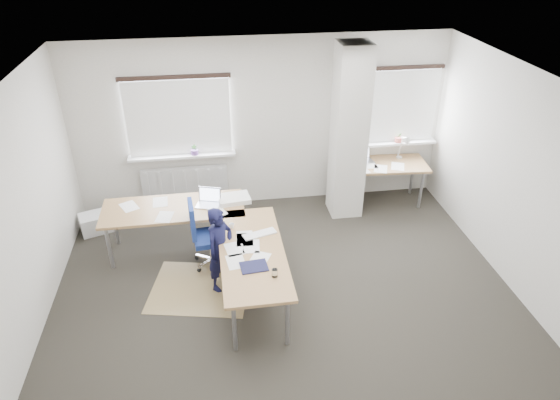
{
  "coord_description": "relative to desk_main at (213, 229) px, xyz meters",
  "views": [
    {
      "loc": [
        -0.81,
        -5.02,
        4.37
      ],
      "look_at": [
        0.06,
        0.9,
        0.9
      ],
      "focal_mm": 32.0,
      "sensor_mm": 36.0,
      "label": 1
    }
  ],
  "objects": [
    {
      "name": "desk_side",
      "position": [
        2.89,
        1.53,
        -0.01
      ],
      "size": [
        1.45,
        0.8,
        1.22
      ],
      "rotation": [
        0.0,
        0.0,
        -0.07
      ],
      "color": "#9C7943",
      "rests_on": "ground"
    },
    {
      "name": "white_crate",
      "position": [
        -1.82,
        1.29,
        -0.55
      ],
      "size": [
        0.57,
        0.48,
        0.29
      ],
      "primitive_type": "cube",
      "rotation": [
        0.0,
        0.0,
        0.34
      ],
      "color": "white",
      "rests_on": "ground"
    },
    {
      "name": "ground",
      "position": [
        0.88,
        -0.62,
        -0.69
      ],
      "size": [
        6.0,
        6.0,
        0.0
      ],
      "primitive_type": "plane",
      "color": "black",
      "rests_on": "ground"
    },
    {
      "name": "task_chair",
      "position": [
        -0.09,
        0.16,
        -0.41
      ],
      "size": [
        0.56,
        0.55,
        1.02
      ],
      "rotation": [
        0.0,
        0.0,
        0.09
      ],
      "color": "navy",
      "rests_on": "ground"
    },
    {
      "name": "person",
      "position": [
        0.07,
        -0.35,
        -0.09
      ],
      "size": [
        0.51,
        0.52,
        1.2
      ],
      "primitive_type": "imported",
      "rotation": [
        0.0,
        0.0,
        0.82
      ],
      "color": "black",
      "rests_on": "ground"
    },
    {
      "name": "floor_mat",
      "position": [
        -0.23,
        -0.36,
        -0.69
      ],
      "size": [
        1.48,
        1.33,
        0.01
      ],
      "primitive_type": "cube",
      "rotation": [
        0.0,
        0.0,
        -0.21
      ],
      "color": "#907A4F",
      "rests_on": "ground"
    },
    {
      "name": "room_shell",
      "position": [
        1.06,
        -0.17,
        1.05
      ],
      "size": [
        6.04,
        5.04,
        2.82
      ],
      "color": "beige",
      "rests_on": "ground"
    },
    {
      "name": "desk_main",
      "position": [
        0.0,
        0.0,
        0.0
      ],
      "size": [
        2.42,
        2.6,
        0.96
      ],
      "rotation": [
        0.0,
        0.0,
        0.01
      ],
      "color": "#9C7943",
      "rests_on": "ground"
    }
  ]
}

